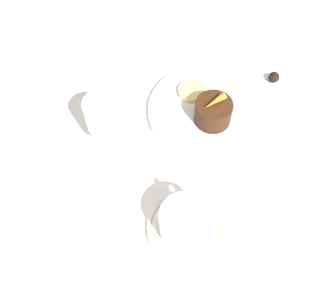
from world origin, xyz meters
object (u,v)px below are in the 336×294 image
Objects in this scene: coffee_cup at (185,222)px; fork at (232,182)px; dinner_plate at (208,112)px; wine_glass at (104,117)px; dessert_cake at (213,112)px.

fork is (0.05, -0.12, -0.04)m from coffee_cup.
coffee_cup is (-0.20, 0.14, 0.03)m from dinner_plate.
coffee_cup is 0.93× the size of wine_glass.
wine_glass is at bearing 15.58° from coffee_cup.
wine_glass is 1.68× the size of dessert_cake.
fork is at bearing 170.65° from dinner_plate.
fork is at bearing -67.16° from coffee_cup.
coffee_cup is 0.23m from wine_glass.
fork is at bearing -133.59° from wine_glass.
dessert_cake is at bearing 171.98° from dinner_plate.
coffee_cup reaches higher than fork.
coffee_cup is at bearing 112.84° from fork.
dessert_cake reaches higher than dinner_plate.
wine_glass is 0.26m from fork.
coffee_cup is 0.13m from fork.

